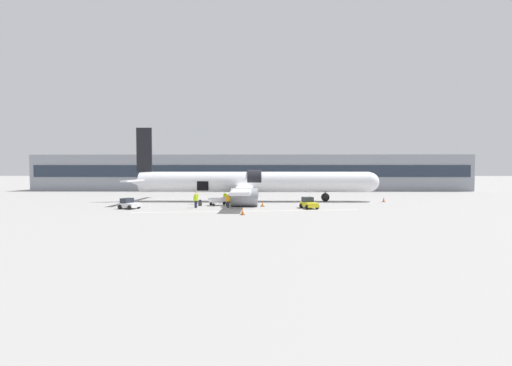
# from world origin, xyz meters

# --- Properties ---
(ground_plane) EXTENTS (500.00, 500.00, 0.00)m
(ground_plane) POSITION_xyz_m (0.00, 0.00, 0.00)
(ground_plane) COLOR gray
(apron_marking_line) EXTENTS (26.53, 3.57, 0.01)m
(apron_marking_line) POSITION_xyz_m (0.88, -10.49, 0.00)
(apron_marking_line) COLOR silver
(apron_marking_line) RESTS_ON ground_plane
(terminal_strip) EXTENTS (101.72, 12.13, 8.39)m
(terminal_strip) POSITION_xyz_m (0.00, 33.64, 4.20)
(terminal_strip) COLOR gray
(terminal_strip) RESTS_ON ground_plane
(airplane) EXTENTS (38.49, 29.95, 11.33)m
(airplane) POSITION_xyz_m (0.86, 2.30, 2.83)
(airplane) COLOR silver
(airplane) RESTS_ON ground_plane
(baggage_tug_lead) EXTENTS (2.80, 2.59, 1.31)m
(baggage_tug_lead) POSITION_xyz_m (-14.05, -8.16, 0.57)
(baggage_tug_lead) COLOR silver
(baggage_tug_lead) RESTS_ON ground_plane
(baggage_tug_mid) EXTENTS (2.31, 3.23, 1.40)m
(baggage_tug_mid) POSITION_xyz_m (8.39, -7.43, 0.61)
(baggage_tug_mid) COLOR yellow
(baggage_tug_mid) RESTS_ON ground_plane
(baggage_tug_rear) EXTENTS (2.51, 2.78, 1.45)m
(baggage_tug_rear) POSITION_xyz_m (0.30, -1.50, 0.62)
(baggage_tug_rear) COLOR silver
(baggage_tug_rear) RESTS_ON ground_plane
(baggage_cart_loading) EXTENTS (3.55, 2.38, 1.09)m
(baggage_cart_loading) POSITION_xyz_m (-3.23, -4.08, 0.55)
(baggage_cart_loading) COLOR silver
(baggage_cart_loading) RESTS_ON ground_plane
(ground_crew_loader_a) EXTENTS (0.60, 0.43, 1.71)m
(ground_crew_loader_a) POSITION_xyz_m (-1.82, -6.89, 0.90)
(ground_crew_loader_a) COLOR #2D2D33
(ground_crew_loader_a) RESTS_ON ground_plane
(ground_crew_loader_b) EXTENTS (0.57, 0.39, 1.66)m
(ground_crew_loader_b) POSITION_xyz_m (-2.77, -1.23, 0.87)
(ground_crew_loader_b) COLOR black
(ground_crew_loader_b) RESTS_ON ground_plane
(ground_crew_driver) EXTENTS (0.63, 0.51, 1.80)m
(ground_crew_driver) POSITION_xyz_m (-6.68, -2.56, 0.95)
(ground_crew_driver) COLOR #2D2D33
(ground_crew_driver) RESTS_ON ground_plane
(ground_crew_supervisor) EXTENTS (0.63, 0.56, 1.86)m
(ground_crew_supervisor) POSITION_xyz_m (-5.91, -7.07, 0.98)
(ground_crew_supervisor) COLOR #1E2338
(ground_crew_supervisor) RESTS_ON ground_plane
(suitcase_on_tarmac_upright) EXTENTS (0.45, 0.27, 0.84)m
(suitcase_on_tarmac_upright) POSITION_xyz_m (-5.78, -4.67, 0.36)
(suitcase_on_tarmac_upright) COLOR #2D2D33
(suitcase_on_tarmac_upright) RESTS_ON ground_plane
(safety_cone_nose) EXTENTS (0.47, 0.47, 0.79)m
(safety_cone_nose) POSITION_xyz_m (20.99, 1.52, 0.37)
(safety_cone_nose) COLOR black
(safety_cone_nose) RESTS_ON ground_plane
(safety_cone_engine_left) EXTENTS (0.48, 0.48, 0.79)m
(safety_cone_engine_left) POSITION_xyz_m (0.41, -13.82, 0.37)
(safety_cone_engine_left) COLOR black
(safety_cone_engine_left) RESTS_ON ground_plane
(safety_cone_wingtip) EXTENTS (0.55, 0.55, 0.67)m
(safety_cone_wingtip) POSITION_xyz_m (2.60, -5.37, 0.31)
(safety_cone_wingtip) COLOR black
(safety_cone_wingtip) RESTS_ON ground_plane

